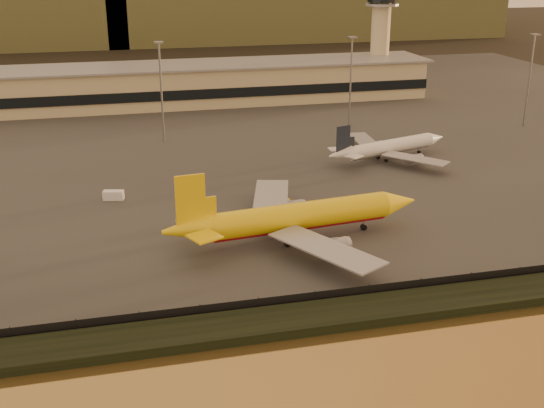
{
  "coord_description": "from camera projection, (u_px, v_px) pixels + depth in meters",
  "views": [
    {
      "loc": [
        -23.94,
        -93.16,
        46.79
      ],
      "look_at": [
        2.07,
        12.0,
        6.32
      ],
      "focal_mm": 45.0,
      "sensor_mm": 36.0,
      "label": 1
    }
  ],
  "objects": [
    {
      "name": "ground",
      "position": [
        278.0,
        269.0,
        106.48
      ],
      "size": [
        900.0,
        900.0,
        0.0
      ],
      "primitive_type": "plane",
      "color": "black",
      "rests_on": "ground"
    },
    {
      "name": "tarmac",
      "position": [
        195.0,
        126.0,
        192.83
      ],
      "size": [
        320.0,
        220.0,
        0.2
      ],
      "primitive_type": "cube",
      "color": "#2D2D2D",
      "rests_on": "ground"
    },
    {
      "name": "gse_vehicle_white",
      "position": [
        113.0,
        195.0,
        135.27
      ],
      "size": [
        4.29,
        2.68,
        1.79
      ],
      "primitive_type": "cube",
      "rotation": [
        0.0,
        0.0,
        -0.24
      ],
      "color": "silver",
      "rests_on": "tarmac"
    },
    {
      "name": "perimeter_fence",
      "position": [
        301.0,
        301.0,
        94.2
      ],
      "size": [
        300.0,
        0.05,
        2.2
      ],
      "primitive_type": "cube",
      "color": "black",
      "rests_on": "tarmac"
    },
    {
      "name": "dhl_cargo_jet",
      "position": [
        296.0,
        218.0,
        115.23
      ],
      "size": [
        46.09,
        44.86,
        13.76
      ],
      "rotation": [
        0.0,
        0.0,
        0.11
      ],
      "color": "yellow",
      "rests_on": "tarmac"
    },
    {
      "name": "white_narrowbody_jet",
      "position": [
        389.0,
        147.0,
        160.47
      ],
      "size": [
        33.79,
        32.16,
        9.92
      ],
      "rotation": [
        0.0,
        0.0,
        0.3
      ],
      "color": "silver",
      "rests_on": "tarmac"
    },
    {
      "name": "terminal_building",
      "position": [
        135.0,
        87.0,
        215.19
      ],
      "size": [
        202.0,
        25.0,
        12.6
      ],
      "color": "#C4B588",
      "rests_on": "tarmac"
    },
    {
      "name": "gse_vehicle_yellow",
      "position": [
        279.0,
        204.0,
        130.75
      ],
      "size": [
        4.35,
        3.07,
        1.79
      ],
      "primitive_type": "cube",
      "rotation": [
        0.0,
        0.0,
        -0.36
      ],
      "color": "yellow",
      "rests_on": "tarmac"
    },
    {
      "name": "embankment",
      "position": [
        309.0,
        319.0,
        90.77
      ],
      "size": [
        320.0,
        7.0,
        1.4
      ],
      "primitive_type": "cube",
      "color": "black",
      "rests_on": "ground"
    },
    {
      "name": "control_tower",
      "position": [
        381.0,
        28.0,
        233.76
      ],
      "size": [
        11.2,
        11.2,
        35.5
      ],
      "color": "#C4B588",
      "rests_on": "tarmac"
    },
    {
      "name": "apron_light_masts",
      "position": [
        262.0,
        81.0,
        172.55
      ],
      "size": [
        152.2,
        12.2,
        25.4
      ],
      "color": "slate",
      "rests_on": "tarmac"
    }
  ]
}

